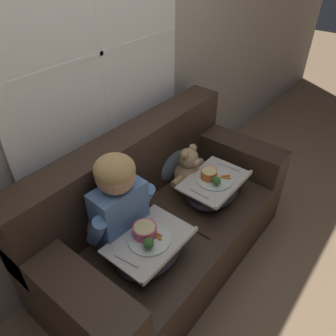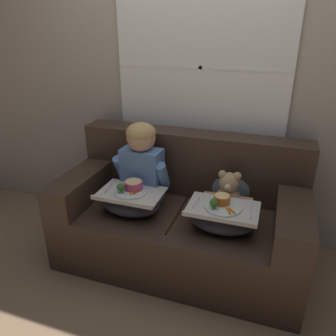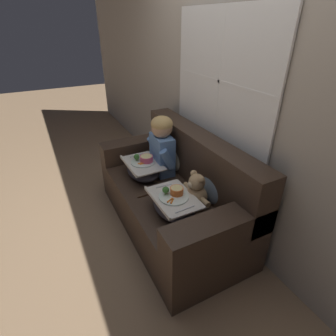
# 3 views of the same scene
# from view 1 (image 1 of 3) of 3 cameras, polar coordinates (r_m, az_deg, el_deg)

# --- Properties ---
(ground_plane) EXTENTS (14.00, 14.00, 0.00)m
(ground_plane) POSITION_cam_1_polar(r_m,az_deg,el_deg) (2.45, 0.06, -15.44)
(ground_plane) COLOR #8E7051
(wall_back_with_window) EXTENTS (8.00, 0.08, 2.60)m
(wall_back_with_window) POSITION_cam_1_polar(r_m,az_deg,el_deg) (1.97, -12.29, 17.17)
(wall_back_with_window) COLOR #A89E8E
(wall_back_with_window) RESTS_ON ground_plane
(couch) EXTENTS (1.74, 0.86, 0.92)m
(couch) POSITION_cam_1_polar(r_m,az_deg,el_deg) (2.22, -1.27, -9.24)
(couch) COLOR #38281E
(couch) RESTS_ON ground_plane
(throw_pillow_behind_child) EXTENTS (0.36, 0.17, 0.37)m
(throw_pillow_behind_child) POSITION_cam_1_polar(r_m,az_deg,el_deg) (1.97, -11.52, -6.73)
(throw_pillow_behind_child) COLOR #C1B293
(throw_pillow_behind_child) RESTS_ON couch
(throw_pillow_behind_teddy) EXTENTS (0.35, 0.17, 0.36)m
(throw_pillow_behind_teddy) POSITION_cam_1_polar(r_m,az_deg,el_deg) (2.33, 0.33, 1.82)
(throw_pillow_behind_teddy) COLOR slate
(throw_pillow_behind_teddy) RESTS_ON couch
(child_figure) EXTENTS (0.43, 0.22, 0.60)m
(child_figure) POSITION_cam_1_polar(r_m,az_deg,el_deg) (1.77, -8.67, -5.32)
(child_figure) COLOR #5B84BC
(child_figure) RESTS_ON couch
(teddy_bear) EXTENTS (0.34, 0.24, 0.32)m
(teddy_bear) POSITION_cam_1_polar(r_m,az_deg,el_deg) (2.27, 3.56, -0.39)
(teddy_bear) COLOR tan
(teddy_bear) RESTS_ON couch
(lap_tray_child) EXTENTS (0.45, 0.32, 0.24)m
(lap_tray_child) POSITION_cam_1_polar(r_m,az_deg,el_deg) (1.84, -3.21, -13.74)
(lap_tray_child) COLOR #2D2D38
(lap_tray_child) RESTS_ON child_figure
(lap_tray_teddy) EXTENTS (0.46, 0.32, 0.23)m
(lap_tray_teddy) POSITION_cam_1_polar(r_m,az_deg,el_deg) (2.22, 7.91, -3.46)
(lap_tray_teddy) COLOR #2D2D38
(lap_tray_teddy) RESTS_ON teddy_bear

